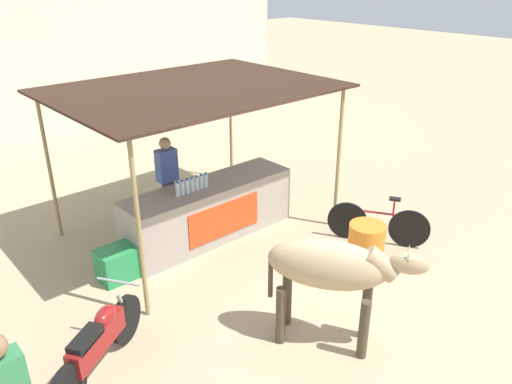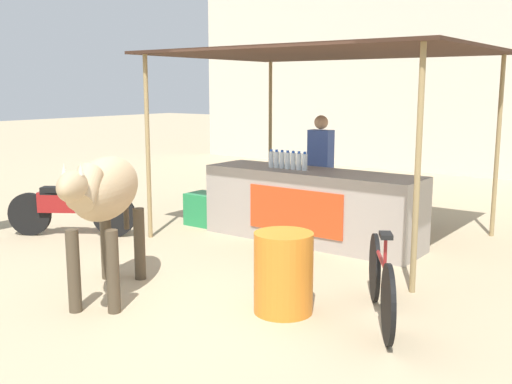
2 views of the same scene
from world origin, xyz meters
name	(u,v)px [view 1 (image 1 of 2)]	position (x,y,z in m)	size (l,w,h in m)	color
ground_plane	(304,293)	(0.00, 0.00, 0.00)	(60.00, 60.00, 0.00)	tan
building_wall_far	(25,19)	(0.00, 9.68, 3.03)	(16.00, 0.50, 6.06)	beige
stall_counter	(210,211)	(0.00, 2.20, 0.48)	(3.00, 0.82, 0.96)	#9E9389
stall_awning	(193,93)	(0.00, 2.50, 2.41)	(4.20, 3.20, 2.51)	#382319
water_bottle_row	(192,185)	(-0.35, 2.15, 1.07)	(0.61, 0.07, 0.25)	silver
vendor_behind_counter	(168,182)	(-0.31, 2.95, 0.85)	(0.34, 0.22, 1.65)	#383842
cooler_box	(119,263)	(-1.74, 2.10, 0.24)	(0.60, 0.44, 0.48)	#268C4C
water_barrel	(366,247)	(1.14, -0.17, 0.38)	(0.54, 0.54, 0.75)	orange
cow	(332,269)	(-0.49, -0.85, 1.03)	(1.30, 1.72, 1.44)	tan
motorcycle_parked	(98,343)	(-2.81, 0.49, 0.43)	(1.56, 1.06, 0.90)	black
bicycle_leaning	(378,224)	(1.94, 0.18, 0.35)	(0.90, 1.44, 0.85)	black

